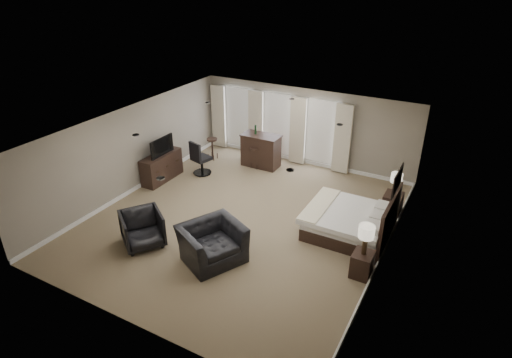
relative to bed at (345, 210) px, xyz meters
The scene contains 16 objects.
room 2.76m from the bed, 164.10° to the right, with size 7.60×8.60×2.64m.
window_bay 4.95m from the bed, 136.70° to the left, with size 5.25×0.20×2.30m.
bed is the anchor object (origin of this frame).
nightstand_near 1.74m from the bed, 58.46° to the right, with size 0.43×0.52×0.57m, color black.
nightstand_far 1.73m from the bed, 58.46° to the left, with size 0.47×0.58×0.63m, color black.
lamp_near 1.72m from the bed, 58.46° to the right, with size 0.34×0.34×0.71m, color beige.
lamp_far 1.73m from the bed, 58.46° to the left, with size 0.31×0.31×0.63m, color beige.
wall_art 1.58m from the bed, ahead, with size 0.04×0.96×0.56m, color slate.
dresser 6.03m from the bed, behind, with size 0.49×1.50×0.87m, color black.
tv 6.04m from the bed, behind, with size 1.00×0.58×0.13m, color black.
armchair_near 3.45m from the bed, 132.26° to the right, with size 1.36×0.88×1.19m, color black.
armchair_far 5.04m from the bed, 145.23° to the right, with size 0.94×0.88×0.97m, color black.
bar_counter 4.55m from the bed, 145.87° to the left, with size 1.29×0.67×1.12m, color black.
bar_stool_left 5.96m from the bed, 157.99° to the left, with size 0.37×0.37×0.77m, color black.
bar_stool_right 4.50m from the bed, 148.99° to the left, with size 0.35×0.35×0.73m, color black.
desk_chair 5.28m from the bed, 168.16° to the left, with size 0.59×0.59×1.16m, color black.
Camera 1 is at (5.02, -8.46, 6.21)m, focal length 30.00 mm.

